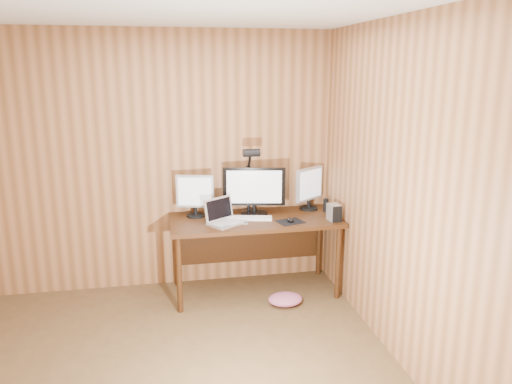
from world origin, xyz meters
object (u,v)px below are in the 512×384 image
object	(u,v)px
desk	(254,228)
speaker	(326,205)
desk_lamp	(250,171)
hard_drive	(334,212)
monitor_right	(309,187)
phone	(244,223)
monitor_center	(254,190)
keyboard	(249,218)
laptop	(223,217)
mouse	(290,220)
monitor_left	(195,195)

from	to	relation	value
desk	speaker	bearing A→B (deg)	2.14
desk_lamp	speaker	bearing A→B (deg)	-9.13
hard_drive	desk_lamp	world-z (taller)	desk_lamp
monitor_right	desk_lamp	size ratio (longest dim) A/B	0.61
hard_drive	speaker	size ratio (longest dim) A/B	1.21
hard_drive	phone	distance (m)	0.85
monitor_center	speaker	bearing A→B (deg)	8.69
keyboard	phone	size ratio (longest dim) A/B	4.56
laptop	mouse	world-z (taller)	laptop
monitor_right	hard_drive	distance (m)	0.45
monitor_right	speaker	size ratio (longest dim) A/B	3.33
laptop	speaker	bearing A→B (deg)	-23.88
mouse	hard_drive	world-z (taller)	hard_drive
monitor_right	speaker	xyz separation A→B (m)	(0.14, -0.10, -0.17)
desk	phone	size ratio (longest dim) A/B	16.19
desk	monitor_right	size ratio (longest dim) A/B	3.75
hard_drive	speaker	distance (m)	0.31
monitor_left	hard_drive	xyz separation A→B (m)	(1.26, -0.37, -0.14)
monitor_left	mouse	xyz separation A→B (m)	(0.85, -0.34, -0.20)
desk	speaker	distance (m)	0.76
monitor_right	speaker	world-z (taller)	monitor_right
keyboard	monitor_left	bearing A→B (deg)	172.70
desk	phone	world-z (taller)	phone
hard_drive	monitor_center	bearing A→B (deg)	148.55
phone	desk_lamp	bearing A→B (deg)	55.24
phone	speaker	xyz separation A→B (m)	(0.86, 0.23, 0.06)
monitor_left	keyboard	world-z (taller)	monitor_left
monitor_left	monitor_right	bearing A→B (deg)	15.63
monitor_center	phone	size ratio (longest dim) A/B	6.01
mouse	speaker	bearing A→B (deg)	6.03
monitor_left	phone	size ratio (longest dim) A/B	4.11
laptop	keyboard	size ratio (longest dim) A/B	0.89
phone	hard_drive	bearing A→B (deg)	-18.57
keyboard	mouse	world-z (taller)	mouse
desk_lamp	keyboard	bearing A→B (deg)	-109.37
monitor_center	monitor_right	world-z (taller)	monitor_center
laptop	keyboard	xyz separation A→B (m)	(0.25, 0.08, -0.05)
monitor_right	keyboard	xyz separation A→B (m)	(-0.65, -0.22, -0.22)
hard_drive	speaker	bearing A→B (deg)	79.63
mouse	phone	xyz separation A→B (m)	(-0.43, 0.04, -0.02)
laptop	desk_lamp	bearing A→B (deg)	4.79
mouse	keyboard	bearing A→B (deg)	129.72
monitor_left	hard_drive	size ratio (longest dim) A/B	2.62
monitor_center	mouse	world-z (taller)	monitor_center
desk	monitor_left	world-z (taller)	monitor_left
hard_drive	monitor_right	bearing A→B (deg)	100.35
monitor_left	mouse	distance (m)	0.93
keyboard	phone	distance (m)	0.14
monitor_center	monitor_left	distance (m)	0.57
keyboard	speaker	distance (m)	0.80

